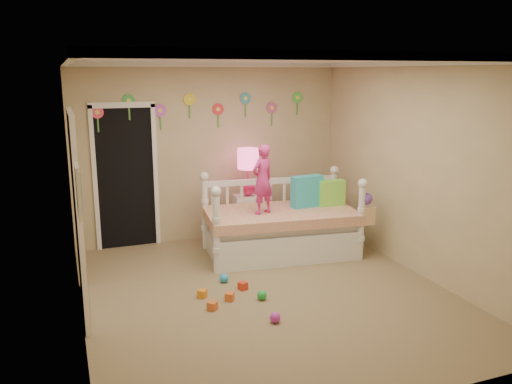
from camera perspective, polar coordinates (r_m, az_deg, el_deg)
name	(u,v)px	position (r m, az deg, el deg)	size (l,w,h in m)	color
floor	(266,293)	(6.09, 1.13, -10.95)	(4.00, 4.50, 0.01)	#7F684C
ceiling	(267,59)	(5.57, 1.25, 14.31)	(4.00, 4.50, 0.01)	white
back_wall	(211,153)	(7.79, -4.98, 4.29)	(4.00, 0.01, 2.60)	tan
left_wall	(73,197)	(5.30, -19.33, -0.52)	(0.01, 4.50, 2.60)	tan
right_wall	(419,170)	(6.68, 17.34, 2.30)	(0.01, 4.50, 2.60)	tan
crown_molding	(267,62)	(5.57, 1.25, 14.00)	(4.00, 4.50, 0.06)	white
daybed	(281,215)	(7.17, 2.70, -2.48)	(2.06, 1.11, 1.12)	white
pillow_turquoise	(307,191)	(7.31, 5.58, 0.06)	(0.44, 0.15, 0.44)	#27C4C5
pillow_lime	(331,193)	(7.44, 8.21, -0.10)	(0.38, 0.14, 0.36)	#84E847
child	(263,179)	(6.89, 0.72, 1.39)	(0.34, 0.22, 0.93)	#D83188
nightstand	(248,218)	(7.80, -0.83, -2.84)	(0.41, 0.31, 0.69)	white
table_lamp	(248,165)	(7.62, -0.85, 3.02)	(0.32, 0.32, 0.70)	#F32067
closet_doorway	(126,176)	(7.59, -14.04, 1.68)	(0.90, 0.04, 2.07)	black
flower_decals	(204,109)	(7.68, -5.71, 8.96)	(3.40, 0.02, 0.50)	#B2668C
mirror_closet	(78,214)	(5.65, -18.83, -2.29)	(0.07, 1.30, 2.10)	white
wall_picture	(78,191)	(4.37, -18.83, 0.11)	(0.05, 0.34, 0.42)	white
hanging_bag	(367,210)	(7.08, 12.00, -1.95)	(0.20, 0.16, 0.36)	beige
toy_scatter	(230,298)	(5.84, -2.80, -11.48)	(0.80, 1.30, 0.11)	#996666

